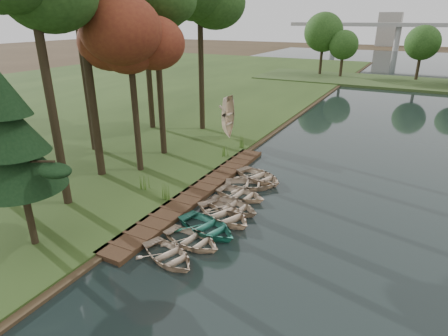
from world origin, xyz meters
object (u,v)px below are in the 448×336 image
at_px(rowboat_2, 207,225).
at_px(rowboat_0, 168,254).
at_px(pine_tree, 13,143).
at_px(stored_rowboat, 229,134).
at_px(boardwalk, 200,191).
at_px(rowboat_1, 192,238).

bearing_deg(rowboat_2, rowboat_0, -170.48).
bearing_deg(pine_tree, rowboat_2, 37.26).
bearing_deg(stored_rowboat, pine_tree, 177.63).
xyz_separation_m(boardwalk, stored_rowboat, (-3.12, 10.09, 0.53)).
relative_size(rowboat_2, stored_rowboat, 0.95).
xyz_separation_m(boardwalk, rowboat_1, (2.61, -5.04, 0.22)).
bearing_deg(rowboat_1, boardwalk, 37.03).
bearing_deg(stored_rowboat, rowboat_0, -162.29).
relative_size(boardwalk, pine_tree, 2.01).
distance_m(rowboat_2, pine_tree, 9.41).
relative_size(stored_rowboat, pine_tree, 0.46).
bearing_deg(rowboat_1, rowboat_2, 5.65).
distance_m(rowboat_1, stored_rowboat, 16.19).
relative_size(rowboat_0, rowboat_1, 0.99).
bearing_deg(rowboat_2, boardwalk, 52.23).
bearing_deg(rowboat_0, rowboat_1, 11.09).
height_order(rowboat_1, pine_tree, pine_tree).
relative_size(boardwalk, rowboat_2, 4.57).
distance_m(boardwalk, rowboat_1, 5.68).
bearing_deg(pine_tree, rowboat_1, 29.60).
bearing_deg(rowboat_0, stored_rowboat, 38.58).
height_order(boardwalk, pine_tree, pine_tree).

